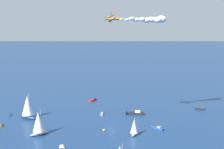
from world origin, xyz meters
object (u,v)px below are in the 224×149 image
(sailboat_far_stbd, at_px, (27,107))
(motorboat_outer_ring_d, at_px, (134,113))
(motorboat_ahead, at_px, (157,128))
(motorboat_far_port, at_px, (10,115))
(motorboat_inshore, at_px, (102,114))
(marker_buoy, at_px, (104,130))
(biplane_lead, at_px, (111,19))
(motorboat_offshore, at_px, (200,109))
(sailboat_outer_ring_e, at_px, (38,123))
(motorboat_near_centre, at_px, (92,100))
(sailboat_trailing, at_px, (134,127))
(wingwalker_lead, at_px, (111,14))

(sailboat_far_stbd, relative_size, motorboat_outer_ring_d, 1.34)
(motorboat_ahead, bearing_deg, sailboat_far_stbd, 87.86)
(motorboat_far_port, xyz_separation_m, motorboat_inshore, (12.32, -48.75, -0.01))
(motorboat_inshore, relative_size, motorboat_ahead, 0.82)
(motorboat_inshore, distance_m, motorboat_outer_ring_d, 17.71)
(motorboat_ahead, bearing_deg, marker_buoy, 109.12)
(sailboat_far_stbd, height_order, motorboat_outer_ring_d, sailboat_far_stbd)
(sailboat_far_stbd, relative_size, biplane_lead, 1.96)
(motorboat_far_port, relative_size, motorboat_ahead, 0.76)
(motorboat_offshore, height_order, sailboat_outer_ring_e, sailboat_outer_ring_e)
(motorboat_near_centre, bearing_deg, biplane_lead, -154.52)
(sailboat_trailing, height_order, sailboat_outer_ring_e, sailboat_outer_ring_e)
(motorboat_far_port, distance_m, sailboat_outer_ring_e, 39.42)
(motorboat_far_port, relative_size, motorboat_offshore, 0.86)
(sailboat_trailing, height_order, biplane_lead, biplane_lead)
(motorboat_near_centre, bearing_deg, sailboat_far_stbd, 153.61)
(sailboat_trailing, relative_size, motorboat_ahead, 1.24)
(wingwalker_lead, bearing_deg, motorboat_inshore, 25.41)
(sailboat_far_stbd, relative_size, wingwalker_lead, 7.58)
(motorboat_offshore, xyz_separation_m, wingwalker_lead, (-44.46, 42.73, 53.13))
(motorboat_far_port, xyz_separation_m, biplane_lead, (-9.50, -59.20, 51.01))
(marker_buoy, bearing_deg, motorboat_offshore, -42.75)
(sailboat_far_stbd, xyz_separation_m, wingwalker_lead, (-6.43, -46.67, 47.39))
(sailboat_far_stbd, height_order, motorboat_offshore, sailboat_far_stbd)
(motorboat_far_port, bearing_deg, biplane_lead, -99.12)
(sailboat_far_stbd, relative_size, marker_buoy, 6.45)
(sailboat_far_stbd, xyz_separation_m, biplane_lead, (-6.72, -46.89, 45.23))
(sailboat_trailing, xyz_separation_m, sailboat_outer_ring_e, (-9.24, 41.58, 1.74))
(motorboat_near_centre, distance_m, sailboat_far_stbd, 50.45)
(motorboat_near_centre, xyz_separation_m, motorboat_ahead, (-47.46, -45.79, -0.04))
(motorboat_ahead, relative_size, marker_buoy, 3.08)
(motorboat_inshore, height_order, biplane_lead, biplane_lead)
(sailboat_outer_ring_e, bearing_deg, motorboat_ahead, -68.27)
(biplane_lead, bearing_deg, motorboat_offshore, -43.53)
(sailboat_outer_ring_e, bearing_deg, motorboat_inshore, -26.84)
(motorboat_ahead, bearing_deg, motorboat_outer_ring_d, 33.30)
(motorboat_near_centre, height_order, marker_buoy, marker_buoy)
(motorboat_outer_ring_d, relative_size, biplane_lead, 1.46)
(wingwalker_lead, bearing_deg, biplane_lead, -142.76)
(motorboat_offshore, xyz_separation_m, motorboat_outer_ring_d, (-18.52, 35.82, 0.33))
(sailboat_trailing, distance_m, sailboat_outer_ring_e, 42.63)
(sailboat_far_stbd, height_order, motorboat_ahead, sailboat_far_stbd)
(motorboat_ahead, xyz_separation_m, biplane_lead, (-4.17, 21.19, 50.91))
(sailboat_far_stbd, height_order, motorboat_inshore, sailboat_far_stbd)
(motorboat_ahead, relative_size, sailboat_outer_ring_e, 0.55)
(motorboat_ahead, xyz_separation_m, marker_buoy, (-8.26, 23.82, -0.12))
(motorboat_offshore, xyz_separation_m, marker_buoy, (-48.84, 45.15, -0.06))
(motorboat_near_centre, bearing_deg, motorboat_far_port, 140.60)
(motorboat_offshore, relative_size, biplane_lead, 0.83)
(motorboat_inshore, distance_m, wingwalker_lead, 58.27)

